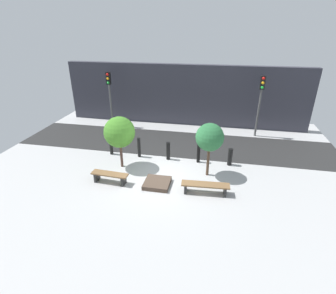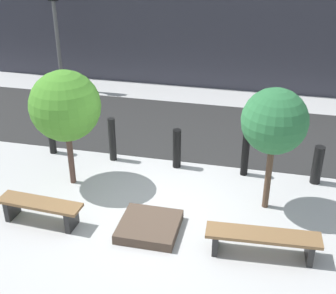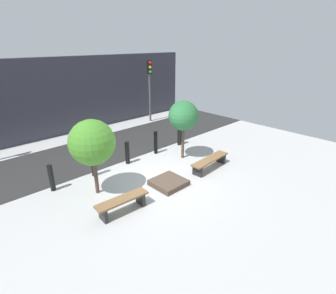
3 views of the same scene
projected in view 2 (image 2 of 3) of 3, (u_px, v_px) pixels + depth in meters
ground_plane at (157, 212)px, 9.26m from camera, size 18.00×18.00×0.00m
road_strip at (192, 129)px, 12.64m from camera, size 18.00×3.61×0.01m
building_facade at (214, 25)px, 14.74m from camera, size 16.20×0.50×4.02m
bench_left at (40, 208)px, 8.82m from camera, size 1.65×0.50×0.46m
bench_right at (263, 239)px, 8.00m from camera, size 1.98×0.55×0.44m
planter_bed at (149, 227)px, 8.70m from camera, size 1.09×1.08×0.19m
tree_behind_left_bench at (65, 106)px, 9.43m from camera, size 1.45×1.45×2.53m
tree_behind_right_bench at (275, 122)px, 8.57m from camera, size 1.24×1.24×2.51m
bollard_far_left at (51, 135)px, 11.26m from camera, size 0.17×0.17×0.94m
bollard_left at (112, 139)px, 10.92m from camera, size 0.17×0.17×1.06m
bollard_center at (177, 149)px, 10.65m from camera, size 0.19×0.19×0.94m
bollard_right at (245, 154)px, 10.32m from camera, size 0.16×0.16×1.03m
bollard_far_right at (317, 165)px, 10.05m from camera, size 0.22×0.22×0.87m
traffic_light_west at (54, 12)px, 14.23m from camera, size 0.28×0.27×3.60m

